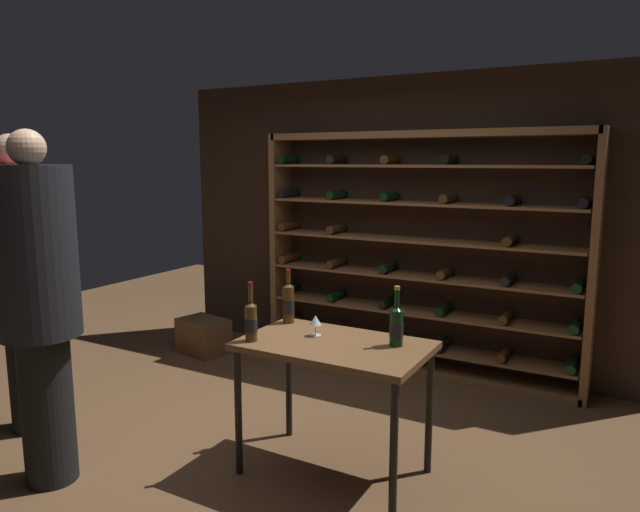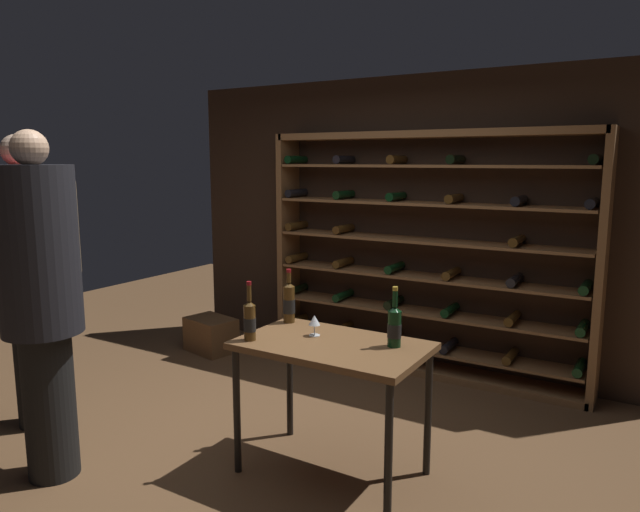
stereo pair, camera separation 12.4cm
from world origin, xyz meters
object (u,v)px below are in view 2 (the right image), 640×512
Objects in this scene: person_host_in_suit at (27,268)px; wine_glass_stemmed_right at (314,321)px; wine_bottle_black_capsule at (250,320)px; wine_bottle_green_slim at (394,326)px; tasting_table at (332,357)px; wine_crate at (211,335)px; person_bystander_red_print at (41,291)px; wine_rack at (422,256)px; wine_bottle_amber_reserve at (289,302)px.

person_host_in_suit is 2.08m from wine_glass_stemmed_right.
wine_bottle_black_capsule is 1.02× the size of wine_bottle_green_slim.
person_host_in_suit is at bearing -166.50° from tasting_table.
wine_crate is 1.34× the size of wine_bottle_black_capsule.
person_bystander_red_print is (-1.43, -0.88, 0.41)m from tasting_table.
wine_glass_stemmed_right is (1.27, 0.95, -0.23)m from person_bystander_red_print.
wine_crate is (-1.98, -0.55, -0.88)m from wine_rack.
wine_bottle_black_capsule is 0.85m from wine_bottle_green_slim.
person_bystander_red_print is at bearing -143.24° from wine_glass_stemmed_right.
wine_crate is at bearing 147.93° from tasting_table.
wine_bottle_amber_reserve is (0.97, 1.12, -0.18)m from person_bystander_red_print.
person_host_in_suit is at bearing -165.59° from wine_bottle_green_slim.
person_bystander_red_print is 16.01× the size of wine_glass_stemmed_right.
person_host_in_suit is 1.85m from wine_bottle_amber_reserve.
wine_glass_stemmed_right is (0.28, 0.27, -0.03)m from wine_bottle_black_capsule.
wine_bottle_green_slim is 0.81m from wine_bottle_amber_reserve.
wine_rack is 1.41× the size of person_host_in_suit.
person_bystander_red_print is 1.21m from wine_bottle_black_capsule.
person_host_in_suit is at bearing -89.08° from wine_crate.
wine_crate is 2.46m from wine_bottle_black_capsule.
wine_bottle_amber_reserve is at bearing -33.44° from wine_crate.
wine_rack is at bearing -4.45° from person_host_in_suit.
tasting_table is 2.24m from person_host_in_suit.
wine_bottle_amber_reserve is (1.71, -1.13, 0.79)m from wine_crate.
tasting_table is 2.63m from wine_crate.
wine_bottle_amber_reserve is at bearing 92.44° from wine_bottle_black_capsule.
wine_glass_stemmed_right reaches higher than tasting_table.
wine_crate is at bearing 146.56° from wine_bottle_amber_reserve.
person_bystander_red_print reaches higher than wine_bottle_amber_reserve.
wine_bottle_black_capsule is 1.00× the size of wine_bottle_amber_reserve.
wine_bottle_black_capsule is (-0.45, -0.21, 0.21)m from tasting_table.
person_bystander_red_print is at bearing -145.56° from wine_bottle_black_capsule.
wine_rack reaches higher than wine_glass_stemmed_right.
wine_bottle_black_capsule is at bearing -45.51° from person_host_in_suit.
person_host_in_suit reaches higher than tasting_table.
person_bystander_red_print is 2.05m from wine_bottle_green_slim.
wine_bottle_amber_reserve is at bearing -31.68° from person_host_in_suit.
tasting_table is 3.12× the size of wine_bottle_green_slim.
person_host_in_suit is (-0.71, 0.37, 0.01)m from person_bystander_red_print.
wine_bottle_black_capsule is 0.39m from wine_glass_stemmed_right.
person_bystander_red_print reaches higher than wine_bottle_green_slim.
wine_bottle_green_slim is (2.51, -1.24, 0.78)m from wine_crate.
wine_bottle_green_slim reaches higher than wine_glass_stemmed_right.
person_host_in_suit is 1.74m from wine_bottle_black_capsule.
wine_crate is 2.51m from wine_glass_stemmed_right.
tasting_table is at bearing -160.08° from wine_bottle_green_slim.
wine_rack reaches higher than tasting_table.
wine_bottle_amber_reserve reaches higher than wine_crate.
wine_bottle_amber_reserve reaches higher than wine_bottle_green_slim.
wine_bottle_black_capsule is (1.73, -1.57, 0.78)m from wine_crate.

